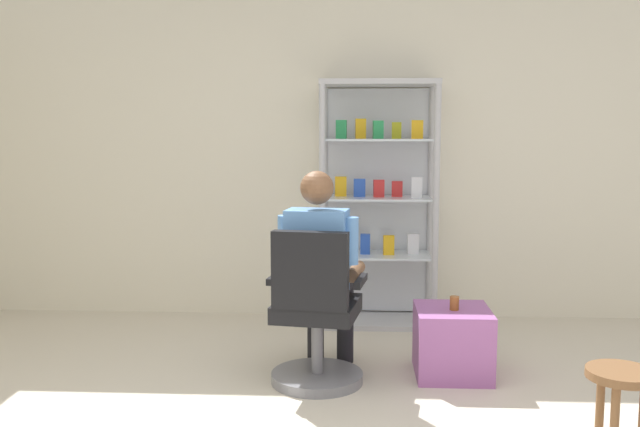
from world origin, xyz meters
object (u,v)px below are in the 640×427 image
object	(u,v)px
display_cabinet_main	(378,201)
tea_glass	(454,303)
seated_shopkeeper	(321,264)
storage_crate	(452,342)
wooden_stool	(621,388)
office_chair	(316,322)

from	to	relation	value
display_cabinet_main	tea_glass	world-z (taller)	display_cabinet_main
display_cabinet_main	seated_shopkeeper	bearing A→B (deg)	-106.76
storage_crate	wooden_stool	xyz separation A→B (m)	(0.63, -1.08, 0.13)
office_chair	seated_shopkeeper	world-z (taller)	seated_shopkeeper
tea_glass	wooden_stool	xyz separation A→B (m)	(0.62, -1.05, -0.13)
display_cabinet_main	office_chair	distance (m)	1.59
display_cabinet_main	office_chair	world-z (taller)	display_cabinet_main
tea_glass	wooden_stool	distance (m)	1.23
office_chair	seated_shopkeeper	xyz separation A→B (m)	(0.03, 0.16, 0.32)
display_cabinet_main	wooden_stool	distance (m)	2.59
seated_shopkeeper	tea_glass	xyz separation A→B (m)	(0.82, 0.04, -0.25)
tea_glass	wooden_stool	world-z (taller)	tea_glass
seated_shopkeeper	wooden_stool	world-z (taller)	seated_shopkeeper
display_cabinet_main	seated_shopkeeper	size ratio (longest dim) A/B	1.47
tea_glass	office_chair	bearing A→B (deg)	-166.58
display_cabinet_main	storage_crate	size ratio (longest dim) A/B	3.99
display_cabinet_main	tea_glass	bearing A→B (deg)	-70.17
storage_crate	seated_shopkeeper	bearing A→B (deg)	-175.33
display_cabinet_main	storage_crate	xyz separation A→B (m)	(0.44, -1.19, -0.75)
display_cabinet_main	office_chair	xyz separation A→B (m)	(-0.40, -1.42, -0.57)
display_cabinet_main	tea_glass	size ratio (longest dim) A/B	22.06
seated_shopkeeper	tea_glass	distance (m)	0.86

